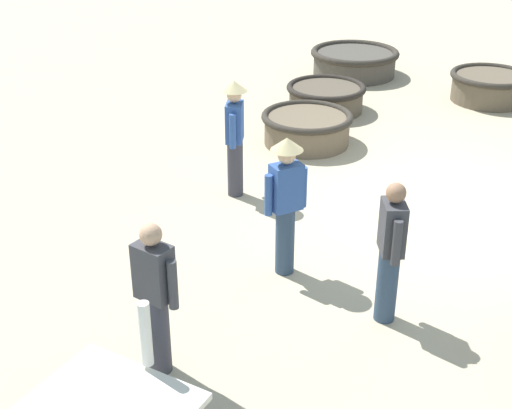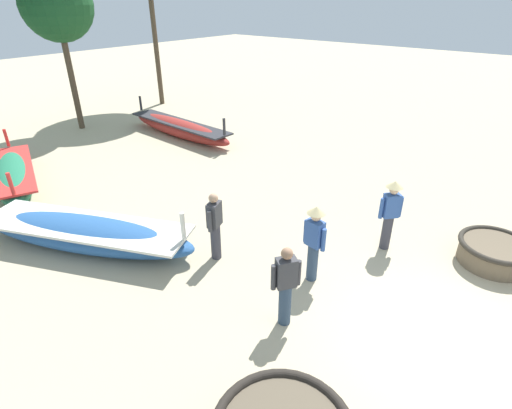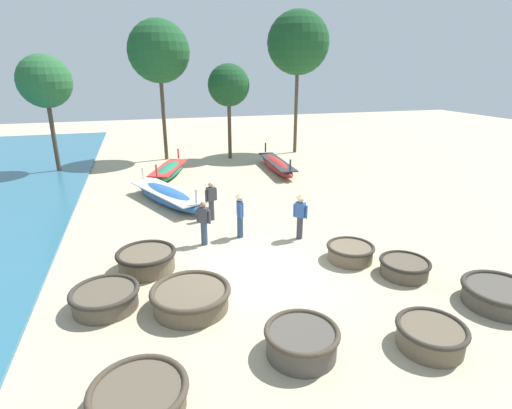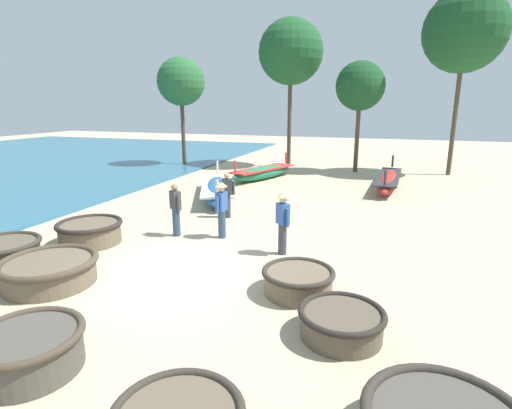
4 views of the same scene
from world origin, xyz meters
TOP-DOWN VIEW (x-y plane):
  - ground_plane at (0.00, 0.00)m, footprint 80.00×80.00m
  - coracle_front_right at (3.07, 0.01)m, footprint 1.51×1.51m
  - coracle_nearest at (4.12, -1.33)m, footprint 1.47×1.47m
  - coracle_weathered at (2.68, -4.25)m, footprint 1.53×1.53m
  - coracle_tilted at (5.50, -3.35)m, footprint 1.88×1.88m
  - fisherman_standing_left at (-1.18, 2.49)m, footprint 0.45×0.37m
  - fisherman_hauling at (-0.51, 4.79)m, footprint 0.51×0.32m
  - fisherman_by_coracle at (2.18, 2.06)m, footprint 0.42×0.39m
  - fisherman_standing_right at (0.16, 2.77)m, footprint 0.36×0.53m

SIDE VIEW (x-z plane):
  - ground_plane at x=0.00m, z-range 0.00..0.00m
  - coracle_nearest at x=4.12m, z-range 0.02..0.52m
  - coracle_front_right at x=3.07m, z-range 0.02..0.55m
  - coracle_tilted at x=5.50m, z-range 0.03..0.58m
  - coracle_weathered at x=2.68m, z-range 0.02..0.58m
  - fisherman_standing_left at x=-1.18m, z-range 0.05..1.62m
  - fisherman_hauling at x=-0.51m, z-range 0.05..1.62m
  - fisherman_by_coracle at x=2.18m, z-range 0.12..1.79m
  - fisherman_standing_right at x=0.16m, z-range 0.12..1.79m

